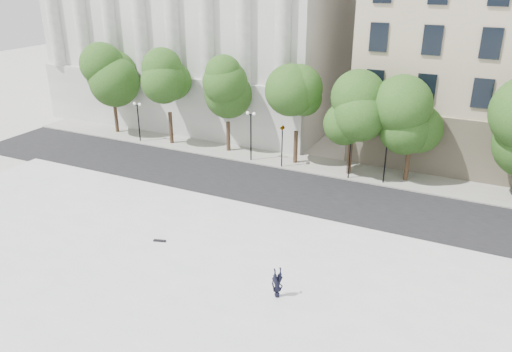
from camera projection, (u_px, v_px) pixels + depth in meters
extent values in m
plane|color=beige|center=(139.00, 337.00, 22.79)|extent=(160.00, 160.00, 0.00)
cube|color=white|center=(176.00, 297.00, 25.20)|extent=(44.00, 22.00, 0.45)
cube|color=black|center=(289.00, 191.00, 37.76)|extent=(60.00, 8.00, 0.02)
cube|color=#A5A299|center=(315.00, 165.00, 42.73)|extent=(60.00, 4.00, 0.12)
cylinder|color=black|center=(282.00, 148.00, 41.64)|extent=(0.10, 0.10, 3.50)
imported|color=black|center=(282.00, 124.00, 40.83)|extent=(0.88, 1.86, 0.73)
cylinder|color=black|center=(350.00, 159.00, 39.32)|extent=(0.10, 0.10, 3.50)
imported|color=black|center=(351.00, 133.00, 38.51)|extent=(0.92, 1.78, 0.70)
imported|color=black|center=(277.00, 293.00, 24.84)|extent=(1.51, 1.63, 0.44)
cube|color=black|center=(160.00, 241.00, 29.96)|extent=(0.78, 0.40, 0.08)
cylinder|color=#382619|center=(116.00, 118.00, 50.81)|extent=(0.36, 0.36, 3.11)
sphere|color=#1A3D11|center=(112.00, 77.00, 49.19)|extent=(4.41, 4.41, 4.41)
cylinder|color=#382619|center=(171.00, 128.00, 47.49)|extent=(0.36, 0.36, 3.13)
sphere|color=#1A3D11|center=(168.00, 84.00, 45.86)|extent=(3.83, 3.83, 3.83)
cylinder|color=#382619|center=(228.00, 137.00, 45.56)|extent=(0.36, 0.36, 2.83)
sphere|color=#1A3D11|center=(227.00, 95.00, 44.09)|extent=(3.76, 3.76, 3.76)
cylinder|color=#382619|center=(296.00, 148.00, 42.66)|extent=(0.36, 0.36, 2.93)
sphere|color=#1A3D11|center=(297.00, 102.00, 41.14)|extent=(3.66, 3.66, 3.66)
cylinder|color=#382619|center=(349.00, 159.00, 40.38)|extent=(0.36, 0.36, 2.73)
sphere|color=#1A3D11|center=(353.00, 115.00, 38.96)|extent=(4.06, 4.06, 4.06)
cylinder|color=#382619|center=(407.00, 165.00, 39.16)|extent=(0.36, 0.36, 2.64)
sphere|color=#1A3D11|center=(412.00, 122.00, 37.78)|extent=(3.98, 3.98, 3.98)
cylinder|color=black|center=(139.00, 124.00, 47.91)|extent=(0.12, 0.12, 3.69)
cube|color=black|center=(137.00, 105.00, 47.20)|extent=(0.60, 0.06, 0.06)
sphere|color=white|center=(134.00, 104.00, 47.28)|extent=(0.28, 0.28, 0.28)
sphere|color=white|center=(139.00, 104.00, 47.04)|extent=(0.28, 0.28, 0.28)
cylinder|color=black|center=(251.00, 138.00, 42.98)|extent=(0.12, 0.12, 4.21)
cube|color=black|center=(251.00, 115.00, 42.17)|extent=(0.60, 0.06, 0.06)
sphere|color=white|center=(248.00, 113.00, 42.25)|extent=(0.28, 0.28, 0.28)
sphere|color=white|center=(254.00, 114.00, 42.01)|extent=(0.28, 0.28, 0.28)
cylinder|color=black|center=(385.00, 162.00, 38.43)|extent=(0.12, 0.12, 3.71)
cube|color=black|center=(388.00, 139.00, 37.72)|extent=(0.60, 0.06, 0.06)
sphere|color=white|center=(384.00, 137.00, 37.80)|extent=(0.28, 0.28, 0.28)
sphere|color=white|center=(392.00, 138.00, 37.56)|extent=(0.28, 0.28, 0.28)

